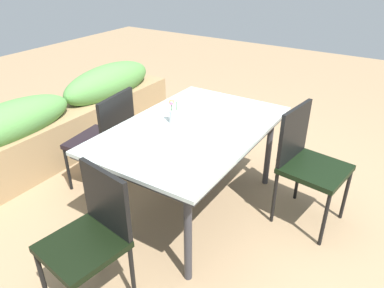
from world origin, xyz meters
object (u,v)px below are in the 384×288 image
(dining_table, at_px, (192,134))
(planter_box, at_px, (69,118))
(chair_near_right, at_px, (307,159))
(flower_vase, at_px, (174,114))
(chair_far_side, at_px, (106,136))
(chair_end_left, at_px, (91,233))

(dining_table, distance_m, planter_box, 1.66)
(dining_table, height_order, chair_near_right, chair_near_right)
(dining_table, relative_size, flower_vase, 7.49)
(dining_table, xyz_separation_m, planter_box, (0.14, 1.62, -0.32))
(chair_near_right, height_order, flower_vase, flower_vase)
(chair_far_side, bearing_deg, planter_box, 64.54)
(chair_near_right, relative_size, flower_vase, 4.48)
(chair_near_right, xyz_separation_m, chair_far_side, (-0.50, 1.60, -0.03))
(flower_vase, bearing_deg, dining_table, -87.82)
(chair_end_left, bearing_deg, dining_table, -80.96)
(dining_table, relative_size, chair_far_side, 1.71)
(chair_near_right, xyz_separation_m, flower_vase, (-0.37, 0.96, 0.28))
(dining_table, relative_size, planter_box, 0.56)
(chair_far_side, height_order, flower_vase, flower_vase)
(chair_far_side, bearing_deg, dining_table, -87.21)
(chair_end_left, height_order, chair_near_right, chair_near_right)
(dining_table, height_order, planter_box, planter_box)
(chair_far_side, xyz_separation_m, flower_vase, (0.13, -0.64, 0.31))
(dining_table, xyz_separation_m, flower_vase, (-0.01, 0.16, 0.13))
(chair_near_right, xyz_separation_m, planter_box, (-0.22, 2.43, -0.17))
(dining_table, relative_size, chair_near_right, 1.67)
(chair_far_side, bearing_deg, flower_vase, -85.35)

